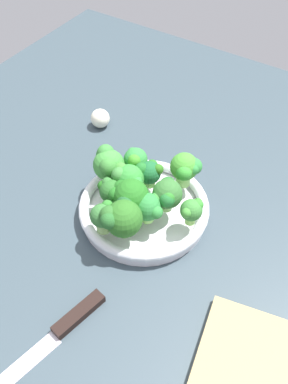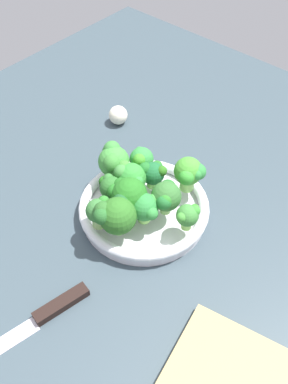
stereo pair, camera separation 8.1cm
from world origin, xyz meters
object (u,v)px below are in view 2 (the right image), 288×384
broccoli_floret_2 (113,160)px  broccoli_floret_6 (166,196)px  broccoli_floret_5 (141,159)px  cutting_board (240,383)px  knife (36,322)px  garlic_bulb (118,115)px  broccoli_floret_0 (130,177)px  broccoli_floret_1 (100,211)px  broccoli_floret_3 (115,216)px  bowl (144,209)px  broccoli_floret_8 (127,195)px  broccoli_floret_4 (188,215)px  broccoli_floret_9 (153,173)px  broccoli_floret_7 (189,173)px  broccoli_floret_11 (111,187)px  broccoli_floret_10 (146,208)px

broccoli_floret_2 → broccoli_floret_6: 13.18cm
broccoli_floret_5 → cutting_board: (-36.99, 20.54, -6.51)cm
knife → garlic_bulb: (25.04, -45.43, 1.64)cm
broccoli_floret_0 → broccoli_floret_1: (-1.47, 9.41, -0.03)cm
broccoli_floret_3 → knife: (-1.15, 19.78, -7.38)cm
bowl → knife: bowl is taller
broccoli_floret_6 → broccoli_floret_8: broccoli_floret_8 is taller
broccoli_floret_2 → broccoli_floret_4: broccoli_floret_2 is taller
broccoli_floret_6 → bowl: bearing=12.7°
broccoli_floret_9 → garlic_bulb: 25.26cm
broccoli_floret_1 → broccoli_floret_5: bearing=-77.9°
broccoli_floret_7 → knife: 37.15cm
broccoli_floret_0 → broccoli_floret_1: bearing=98.9°
broccoli_floret_11 → cutting_board: size_ratio=0.28×
broccoli_floret_9 → garlic_bulb: size_ratio=1.30×
broccoli_floret_0 → cutting_board: size_ratio=0.31×
broccoli_floret_1 → broccoli_floret_0: bearing=-81.1°
broccoli_floret_10 → cutting_board: 31.48cm
broccoli_floret_11 → broccoli_floret_10: bearing=-175.4°
broccoli_floret_5 → broccoli_floret_7: broccoli_floret_7 is taller
bowl → knife: size_ratio=0.93×
broccoli_floret_0 → broccoli_floret_1: size_ratio=1.08×
broccoli_floret_2 → cutting_board: bearing=158.1°
broccoli_floret_4 → broccoli_floret_5: bearing=-17.7°
broccoli_floret_0 → broccoli_floret_8: bearing=126.7°
bowl → garlic_bulb: bearing=-36.8°
broccoli_floret_8 → knife: 25.88cm
broccoli_floret_3 → knife: broccoli_floret_3 is taller
broccoli_floret_0 → broccoli_floret_7: (-7.95, -7.70, 0.58)cm
broccoli_floret_3 → broccoli_floret_11: bearing=-39.8°
broccoli_floret_3 → knife: 21.14cm
broccoli_floret_8 → broccoli_floret_11: 4.11cm
broccoli_floret_0 → broccoli_floret_7: size_ratio=0.90×
bowl → broccoli_floret_1: size_ratio=4.13×
broccoli_floret_5 → knife: bearing=102.5°
bowl → garlic_bulb: 28.87cm
broccoli_floret_1 → broccoli_floret_9: size_ratio=1.05×
broccoli_floret_8 → broccoli_floret_11: bearing=1.3°
broccoli_floret_0 → broccoli_floret_1: broccoli_floret_0 is taller
broccoli_floret_7 → garlic_bulb: size_ratio=1.65×
bowl → broccoli_floret_11: (5.04, 3.53, 5.37)cm
bowl → broccoli_floret_3: broccoli_floret_3 is taller
bowl → broccoli_floret_1: broccoli_floret_1 is taller
broccoli_floret_11 → garlic_bulb: size_ratio=1.34×
broccoli_floret_3 → cutting_board: size_ratio=0.36×
broccoli_floret_11 → bowl: bearing=-145.0°
broccoli_floret_1 → broccoli_floret_10: bearing=-132.6°
broccoli_floret_7 → broccoli_floret_9: (5.81, 3.63, -1.04)cm
broccoli_floret_4 → broccoli_floret_9: (11.31, -3.88, 0.06)cm
broccoli_floret_3 → cutting_board: (-30.68, 6.65, -7.13)cm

